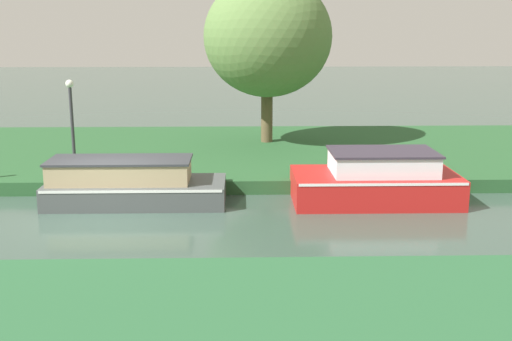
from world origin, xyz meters
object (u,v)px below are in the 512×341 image
(red_narrowboat, at_px, (376,180))
(slate_barge, at_px, (131,184))
(willow_tree_left, at_px, (268,37))
(lamp_post, at_px, (71,113))

(red_narrowboat, bearing_deg, slate_barge, -180.00)
(slate_barge, relative_size, willow_tree_left, 0.78)
(red_narrowboat, relative_size, lamp_post, 1.63)
(red_narrowboat, distance_m, lamp_post, 9.35)
(slate_barge, distance_m, willow_tree_left, 8.52)
(slate_barge, bearing_deg, willow_tree_left, 58.68)
(slate_barge, bearing_deg, red_narrowboat, 0.00)
(red_narrowboat, xyz_separation_m, lamp_post, (-8.84, 2.63, 1.53))
(red_narrowboat, relative_size, willow_tree_left, 0.73)
(slate_barge, xyz_separation_m, lamp_post, (-2.18, 2.63, 1.59))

